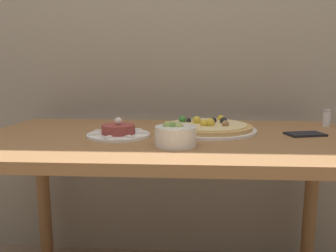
% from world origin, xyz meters
% --- Properties ---
extents(back_wall, '(8.00, 0.05, 2.60)m').
position_xyz_m(back_wall, '(0.00, 0.88, 1.30)').
color(back_wall, gray).
rests_on(back_wall, ground_plane).
extents(dining_table, '(1.40, 0.75, 0.73)m').
position_xyz_m(dining_table, '(0.00, 0.38, 0.64)').
color(dining_table, olive).
rests_on(dining_table, ground_plane).
extents(pizza_plate, '(0.38, 0.38, 0.06)m').
position_xyz_m(pizza_plate, '(0.14, 0.47, 0.75)').
color(pizza_plate, white).
rests_on(pizza_plate, dining_table).
extents(tartare_plate, '(0.22, 0.22, 0.07)m').
position_xyz_m(tartare_plate, '(-0.19, 0.35, 0.75)').
color(tartare_plate, white).
rests_on(tartare_plate, dining_table).
extents(small_bowl, '(0.13, 0.13, 0.08)m').
position_xyz_m(small_bowl, '(0.02, 0.21, 0.77)').
color(small_bowl, white).
rests_on(small_bowl, dining_table).
extents(napkin, '(0.15, 0.11, 0.01)m').
position_xyz_m(napkin, '(0.49, 0.41, 0.74)').
color(napkin, black).
rests_on(napkin, dining_table).
extents(salt_shaker, '(0.03, 0.03, 0.07)m').
position_xyz_m(salt_shaker, '(0.65, 0.61, 0.77)').
color(salt_shaker, silver).
rests_on(salt_shaker, dining_table).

